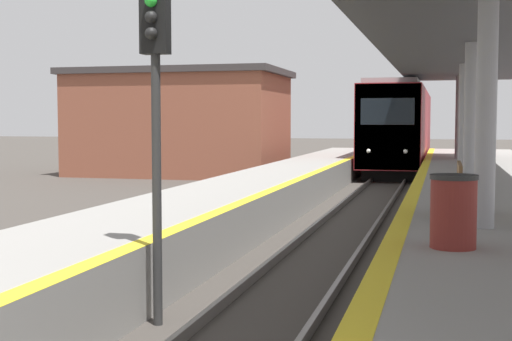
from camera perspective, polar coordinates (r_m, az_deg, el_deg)
The scene contains 6 objects.
train at distance 40.14m, azimuth 11.53°, elevation 3.40°, with size 2.77×20.05×4.47m.
signal_near at distance 9.26m, azimuth -8.05°, elevation 6.58°, with size 0.36×0.31×4.42m.
station_canopy at distance 18.43m, azimuth 16.88°, elevation 9.81°, with size 4.77×34.42×3.76m.
trash_bin at distance 9.61m, azimuth 15.52°, elevation -3.16°, with size 0.62×0.62×0.96m.
bench at distance 12.81m, azimuth 15.40°, elevation -1.35°, with size 0.44×1.68×0.92m.
station_building at distance 35.15m, azimuth -6.10°, elevation 3.86°, with size 10.27×6.45×5.10m.
Camera 1 is at (2.30, -2.60, 2.68)m, focal length 50.00 mm.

